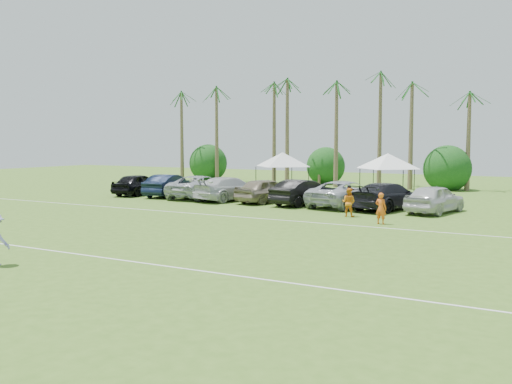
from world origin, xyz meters
The scene contains 26 objects.
ground centered at (0.00, 0.00, 0.00)m, with size 120.00×120.00×0.00m, color #43681F.
field_lines centered at (0.00, 8.00, 0.01)m, with size 80.00×12.10×0.01m.
palm_tree_0 centered at (-22.00, 38.00, 7.48)m, with size 2.40×2.40×8.90m.
palm_tree_1 centered at (-17.00, 38.00, 8.35)m, with size 2.40×2.40×9.90m.
palm_tree_2 centered at (-12.00, 38.00, 9.21)m, with size 2.40×2.40×10.90m.
palm_tree_3 centered at (-8.00, 38.00, 10.06)m, with size 2.40×2.40×11.90m.
palm_tree_4 centered at (-4.00, 38.00, 7.48)m, with size 2.40×2.40×8.90m.
palm_tree_5 centered at (0.00, 38.00, 8.35)m, with size 2.40×2.40×9.90m.
palm_tree_6 centered at (4.00, 38.00, 9.21)m, with size 2.40×2.40×10.90m.
palm_tree_7 centered at (8.00, 38.00, 10.06)m, with size 2.40×2.40×11.90m.
bush_tree_0 centered at (-19.00, 39.00, 1.80)m, with size 4.00×4.00×4.00m.
bush_tree_1 centered at (-6.00, 39.00, 1.80)m, with size 4.00×4.00×4.00m.
bush_tree_2 centered at (6.00, 39.00, 1.80)m, with size 4.00×4.00×4.00m.
sideline_player_a centered at (7.11, 15.24, 0.81)m, with size 0.59×0.39×1.63m, color orange.
sideline_player_b centered at (4.66, 17.17, 0.81)m, with size 0.79×0.61×1.62m, color orange.
canopy_tent_left centered at (-4.68, 27.48, 3.34)m, with size 4.81×4.81×3.90m.
canopy_tent_right centered at (3.69, 27.96, 3.34)m, with size 4.81×4.81×3.90m.
parked_car_0 centered at (-14.26, 21.26, 0.85)m, with size 2.00×4.96×1.69m, color black.
parked_car_1 centered at (-11.42, 21.55, 0.85)m, with size 1.79×5.13×1.69m, color black.
parked_car_2 centered at (-8.57, 21.63, 0.85)m, with size 2.81×6.09×1.69m, color #ACB0B7.
parked_car_3 centered at (-5.72, 21.23, 0.85)m, with size 2.37×5.83×1.69m, color silver.
parked_car_4 centered at (-2.87, 21.36, 0.85)m, with size 2.00×4.96×1.69m, color gray.
parked_car_5 centered at (-0.03, 21.22, 0.85)m, with size 1.79×5.13×1.69m, color black.
parked_car_6 centered at (2.82, 21.58, 0.85)m, with size 2.81×6.09×1.69m, color #B6B9C0.
parked_car_7 centered at (5.67, 21.41, 0.85)m, with size 2.37×5.83×1.69m, color black.
parked_car_8 centered at (8.52, 21.27, 0.85)m, with size 2.00×4.96×1.69m, color silver.
Camera 1 is at (15.74, -13.14, 4.27)m, focal length 40.00 mm.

